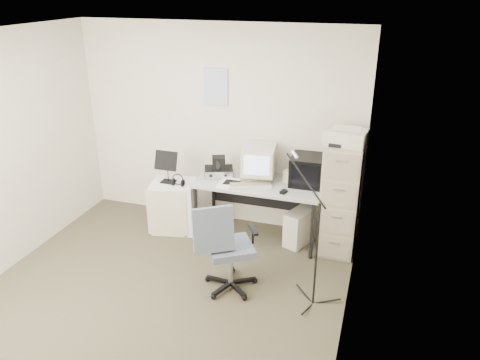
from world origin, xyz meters
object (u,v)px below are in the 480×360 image
(filing_cabinet, at_px, (341,198))
(desk, at_px, (259,210))
(office_chair, at_px, (230,246))
(side_cart, at_px, (174,206))

(filing_cabinet, relative_size, desk, 0.87)
(desk, height_order, office_chair, office_chair)
(filing_cabinet, bearing_deg, side_cart, -175.28)
(desk, bearing_deg, filing_cabinet, 1.81)
(filing_cabinet, height_order, side_cart, filing_cabinet)
(side_cart, bearing_deg, filing_cabinet, -7.21)
(filing_cabinet, relative_size, side_cart, 2.01)
(desk, bearing_deg, side_cart, -172.68)
(desk, distance_m, side_cart, 1.07)
(office_chair, relative_size, side_cart, 1.50)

